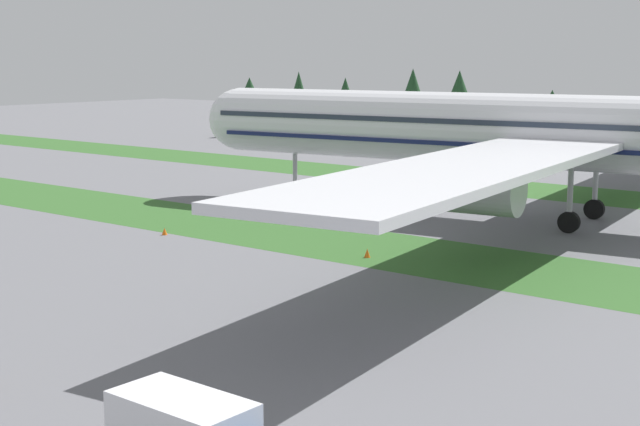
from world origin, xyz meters
The scene contains 5 objects.
grass_strip_near centered at (0.00, 42.63, 0.00)m, with size 320.00×11.28×0.01m, color #336028.
grass_strip_far centered at (0.00, 77.19, 0.00)m, with size 320.00×11.28×0.01m, color #336028.
airliner centered at (4.48, 60.25, 7.55)m, with size 70.35×86.53×21.10m.
taxiway_marker_0 centered at (-0.05, 39.60, 0.31)m, with size 0.44×0.44×0.61m, color orange.
taxiway_marker_1 centered at (-17.16, 36.45, 0.28)m, with size 0.44×0.44×0.55m, color orange.
Camera 1 is at (36.54, -11.30, 13.61)m, focal length 52.24 mm.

